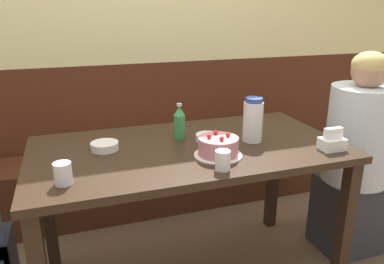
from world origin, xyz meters
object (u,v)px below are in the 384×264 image
(glass_water_tall, at_px, (223,160))
(glass_tumbler_short, at_px, (63,174))
(water_pitcher, at_px, (253,120))
(soju_bottle, at_px, (179,122))
(napkin_holder, at_px, (332,142))
(bench_seat, at_px, (153,178))
(bowl_soup_white, at_px, (105,146))
(bowl_rice_small, at_px, (207,138))
(birthday_cake, at_px, (218,147))
(person_pale_blue_shirt, at_px, (356,159))

(glass_water_tall, xyz_separation_m, glass_tumbler_short, (-0.61, 0.07, 0.00))
(water_pitcher, bearing_deg, glass_tumbler_short, -167.14)
(soju_bottle, xyz_separation_m, napkin_holder, (0.62, -0.38, -0.05))
(bench_seat, xyz_separation_m, napkin_holder, (0.61, -1.09, 0.59))
(soju_bottle, height_order, napkin_holder, soju_bottle)
(water_pitcher, distance_m, soju_bottle, 0.36)
(glass_water_tall, bearing_deg, bowl_soup_white, 138.59)
(bench_seat, height_order, napkin_holder, napkin_holder)
(napkin_holder, distance_m, glass_water_tall, 0.57)
(soju_bottle, relative_size, napkin_holder, 1.62)
(bench_seat, relative_size, bowl_rice_small, 24.13)
(water_pitcher, bearing_deg, bench_seat, 110.36)
(soju_bottle, distance_m, bowl_rice_small, 0.16)
(napkin_holder, relative_size, bowl_rice_small, 0.98)
(bowl_soup_white, relative_size, glass_water_tall, 1.56)
(water_pitcher, height_order, glass_tumbler_short, water_pitcher)
(napkin_holder, bearing_deg, birthday_cake, 169.35)
(water_pitcher, bearing_deg, bowl_rice_small, 163.03)
(bowl_soup_white, distance_m, glass_water_tall, 0.57)
(bench_seat, relative_size, glass_water_tall, 33.10)
(napkin_holder, height_order, bowl_rice_small, napkin_holder)
(water_pitcher, relative_size, glass_water_tall, 2.65)
(bowl_rice_small, xyz_separation_m, person_pale_blue_shirt, (0.88, -0.06, -0.21))
(water_pitcher, height_order, napkin_holder, water_pitcher)
(glass_tumbler_short, distance_m, person_pale_blue_shirt, 1.59)
(water_pitcher, xyz_separation_m, napkin_holder, (0.29, -0.23, -0.07))
(bench_seat, bearing_deg, person_pale_blue_shirt, -40.62)
(soju_bottle, relative_size, person_pale_blue_shirt, 0.15)
(bowl_soup_white, relative_size, bowl_rice_small, 1.13)
(napkin_holder, distance_m, bowl_rice_small, 0.58)
(person_pale_blue_shirt, bearing_deg, bowl_soup_white, -4.03)
(birthday_cake, relative_size, bowl_rice_small, 1.91)
(bowl_soup_white, distance_m, glass_tumbler_short, 0.36)
(bowl_soup_white, height_order, glass_water_tall, glass_water_tall)
(bowl_soup_white, bearing_deg, birthday_cake, -26.45)
(bowl_soup_white, relative_size, person_pale_blue_shirt, 0.11)
(bench_seat, relative_size, person_pale_blue_shirt, 2.30)
(glass_water_tall, relative_size, glass_tumbler_short, 0.96)
(bench_seat, height_order, bowl_soup_white, bowl_soup_white)
(bench_seat, distance_m, water_pitcher, 1.13)
(birthday_cake, relative_size, napkin_holder, 1.95)
(bench_seat, distance_m, glass_tumbler_short, 1.34)
(bowl_soup_white, height_order, person_pale_blue_shirt, person_pale_blue_shirt)
(napkin_holder, xyz_separation_m, bowl_soup_white, (-0.99, 0.33, -0.02))
(napkin_holder, relative_size, glass_tumbler_short, 1.29)
(soju_bottle, distance_m, glass_water_tall, 0.43)
(bench_seat, xyz_separation_m, soju_bottle, (-0.01, -0.71, 0.63))
(birthday_cake, height_order, water_pitcher, water_pitcher)
(napkin_holder, height_order, glass_tumbler_short, napkin_holder)
(bowl_rice_small, distance_m, glass_water_tall, 0.34)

